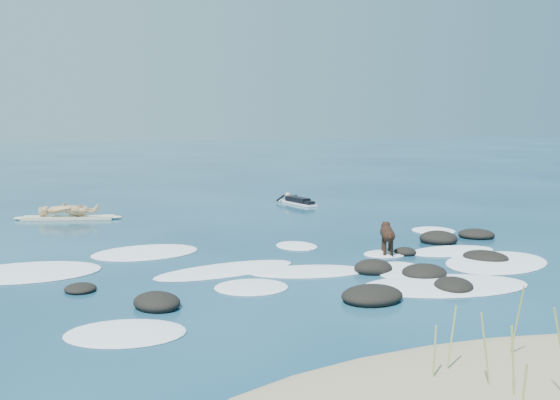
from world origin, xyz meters
name	(u,v)px	position (x,y,z in m)	size (l,w,h in m)	color
ground	(279,261)	(0.00, 0.00, 0.00)	(160.00, 160.00, 0.00)	#0A2642
dune_grass	(533,358)	(0.06, -8.06, 0.61)	(2.15, 1.91, 1.23)	#95A650
reef_rocks	(304,288)	(-0.50, -2.68, 0.10)	(14.67, 7.43, 0.51)	black
breaking_foam	(296,268)	(0.11, -0.77, 0.01)	(13.62, 7.83, 0.12)	white
standing_surfer_rig	(67,196)	(-4.42, 8.29, 0.80)	(3.50, 1.42, 2.03)	beige
paddling_surfer_rig	(297,201)	(4.14, 9.00, 0.13)	(1.10, 2.26, 0.39)	white
dog	(387,234)	(2.74, -0.26, 0.53)	(0.66, 1.18, 0.80)	black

